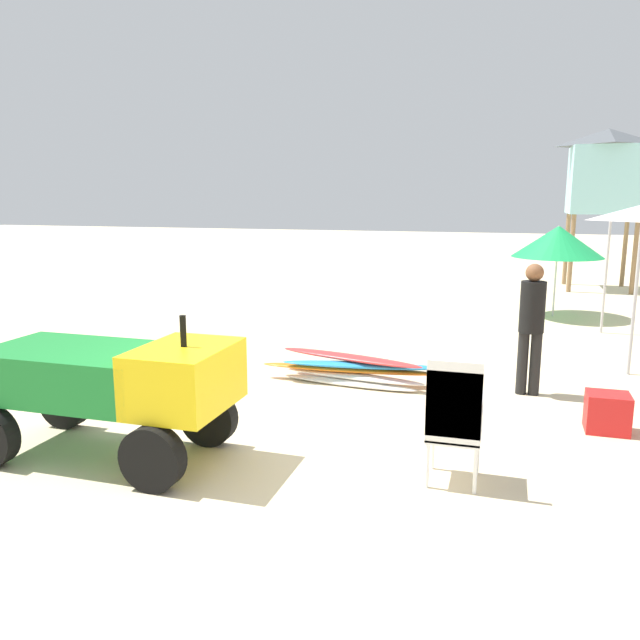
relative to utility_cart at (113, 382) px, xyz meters
The scene contains 9 objects.
ground 1.71m from the utility_cart, 12.69° to the left, with size 80.00×80.00×0.00m, color beige.
utility_cart is the anchor object (origin of this frame).
stacked_plastic_chairs 3.32m from the utility_cart, ahead, with size 0.48×0.48×1.20m.
surfboard_pile 3.59m from the utility_cart, 61.49° to the left, with size 2.60×0.77×0.40m.
lifeguard_near_center 5.23m from the utility_cart, 39.44° to the left, with size 0.32×0.32×1.74m.
lifeguard_tower 15.35m from the utility_cart, 66.21° to the left, with size 1.98×1.98×4.34m.
beach_umbrella_left 10.41m from the utility_cart, 63.02° to the left, with size 1.91×1.91×1.95m.
traffic_cone_near 2.54m from the utility_cart, 129.20° to the left, with size 0.36×0.36×0.52m, color orange.
cooler_box 5.33m from the utility_cart, 23.92° to the left, with size 0.46×0.39×0.44m, color red.
Camera 1 is at (2.19, -5.54, 2.61)m, focal length 35.60 mm.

